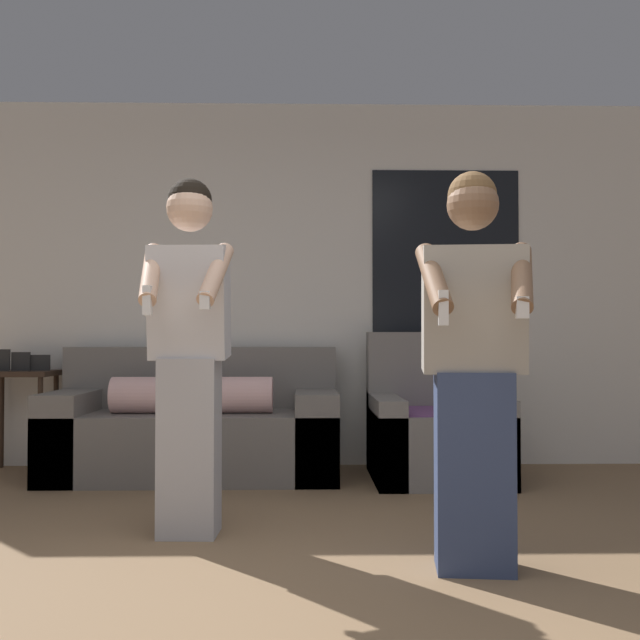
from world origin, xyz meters
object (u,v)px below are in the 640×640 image
(armchair, at_px, (435,431))
(person_left, at_px, (189,349))
(person_right, at_px, (473,367))
(couch, at_px, (196,429))
(side_table, at_px, (21,388))

(armchair, xyz_separation_m, person_left, (-1.43, -1.44, 0.57))
(person_left, distance_m, person_right, 1.36)
(couch, height_order, person_right, person_right)
(couch, xyz_separation_m, person_left, (0.19, -1.55, 0.57))
(couch, bearing_deg, side_table, 170.53)
(person_left, xyz_separation_m, person_right, (1.23, -0.56, -0.07))
(side_table, xyz_separation_m, person_right, (2.69, -2.32, 0.23))
(armchair, height_order, person_right, person_right)
(side_table, xyz_separation_m, person_left, (1.46, -1.76, 0.30))
(person_right, bearing_deg, armchair, 84.42)
(couch, distance_m, side_table, 1.31)
(couch, distance_m, person_right, 2.60)
(armchair, bearing_deg, couch, 176.05)
(couch, relative_size, armchair, 1.96)
(person_left, relative_size, person_right, 1.05)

